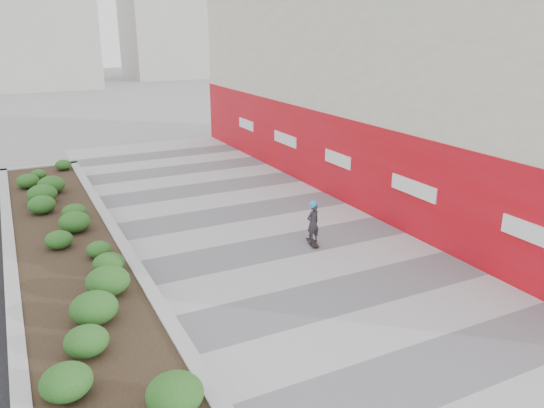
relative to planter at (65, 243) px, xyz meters
The scene contains 6 objects.
ground 8.91m from the planter, 51.84° to the right, with size 160.00×160.00×0.00m, color gray.
walkway 6.81m from the planter, 36.03° to the right, with size 8.00×36.00×0.01m, color #A8A8AD.
building 13.12m from the planter, ahead, with size 6.04×24.08×8.00m.
planter is the anchor object (origin of this frame).
manhole_cover 7.22m from the planter, 33.69° to the right, with size 0.44×0.44×0.01m, color #595654.
skateboarder 6.87m from the planter, 19.49° to the right, with size 0.48×0.75×1.33m.
Camera 1 is at (-6.44, -7.41, 5.97)m, focal length 35.00 mm.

